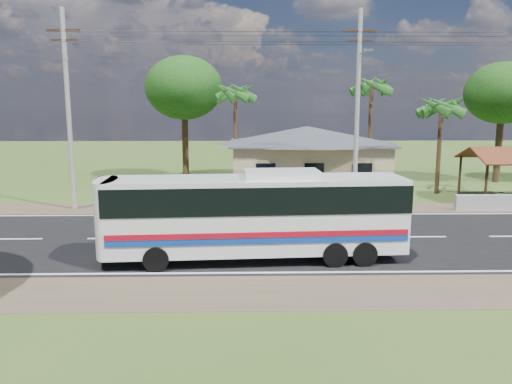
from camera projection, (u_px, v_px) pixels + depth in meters
ground at (318, 238)px, 22.28m from camera, size 120.00×120.00×0.00m
road at (318, 238)px, 22.28m from camera, size 120.00×16.00×0.03m
house at (307, 152)px, 34.64m from camera, size 12.40×10.00×5.00m
waiting_shed at (511, 157)px, 30.44m from camera, size 5.20×4.48×3.35m
utility_poles at (351, 106)px, 27.72m from camera, size 32.80×2.22×11.00m
palm_near at (442, 107)px, 32.31m from camera, size 2.80×2.80×6.70m
palm_mid at (372, 87)px, 36.42m from camera, size 2.80×2.80×8.20m
palm_far at (235, 93)px, 36.80m from camera, size 2.80×2.80×7.70m
tree_behind_house at (184, 88)px, 38.61m from camera, size 6.00×6.00×9.61m
tree_behind_shed at (503, 93)px, 37.20m from camera, size 5.60×5.60×9.02m
coach_bus at (257, 209)px, 18.79m from camera, size 11.27×3.05×3.46m
motorcycle at (506, 196)px, 29.97m from camera, size 1.79×0.71×0.93m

